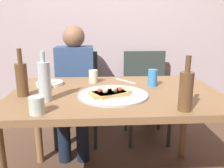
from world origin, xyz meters
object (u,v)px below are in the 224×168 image
object	(u,v)px
beer_bottle	(186,90)
pizza_slice_extra	(112,92)
plate_stack	(50,83)
pizza_slice_last	(108,93)
tumbler_far	(93,76)
soda_can	(153,78)
guest_in_sweater	(75,82)
pizza_tray	(113,95)
table_knife	(126,81)
chair_right	(146,89)
water_bottle	(22,78)
tumbler_near	(37,105)
dining_table	(116,104)
chair_left	(76,91)
wine_bottle	(44,81)

from	to	relation	value
beer_bottle	pizza_slice_extra	bearing A→B (deg)	142.91
beer_bottle	plate_stack	bearing A→B (deg)	144.86
pizza_slice_last	tumbler_far	bearing A→B (deg)	104.76
soda_can	guest_in_sweater	bearing A→B (deg)	137.33
tumbler_far	pizza_tray	bearing A→B (deg)	-69.44
pizza_tray	plate_stack	distance (m)	0.54
beer_bottle	table_knife	bearing A→B (deg)	110.01
soda_can	chair_right	xyz separation A→B (m)	(0.11, 0.72, -0.30)
pizza_tray	pizza_slice_last	size ratio (longest dim) A/B	1.79
chair_right	water_bottle	bearing A→B (deg)	42.71
tumbler_near	guest_in_sweater	bearing A→B (deg)	85.11
dining_table	beer_bottle	xyz separation A→B (m)	(0.34, -0.37, 0.20)
chair_left	chair_right	bearing A→B (deg)	-180.00
wine_bottle	chair_right	world-z (taller)	wine_bottle
dining_table	tumbler_near	xyz separation A→B (m)	(-0.43, -0.36, 0.13)
wine_bottle	table_knife	distance (m)	0.70
pizza_tray	beer_bottle	bearing A→B (deg)	-37.84
pizza_slice_last	wine_bottle	world-z (taller)	wine_bottle
tumbler_near	beer_bottle	bearing A→B (deg)	-0.11
pizza_tray	wine_bottle	distance (m)	0.43
chair_left	table_knife	bearing A→B (deg)	127.79
beer_bottle	pizza_tray	bearing A→B (deg)	142.16
tumbler_near	soda_can	xyz separation A→B (m)	(0.71, 0.49, 0.02)
beer_bottle	soda_can	bearing A→B (deg)	96.91
pizza_slice_last	dining_table	bearing A→B (deg)	61.59
pizza_slice_last	guest_in_sweater	xyz separation A→B (m)	(-0.28, 0.80, -0.13)
pizza_tray	table_knife	world-z (taller)	pizza_tray
beer_bottle	tumbler_near	xyz separation A→B (m)	(-0.77, 0.00, -0.07)
water_bottle	guest_in_sweater	world-z (taller)	guest_in_sweater
dining_table	water_bottle	size ratio (longest dim) A/B	4.66
beer_bottle	tumbler_far	world-z (taller)	beer_bottle
pizza_slice_extra	dining_table	bearing A→B (deg)	71.12
water_bottle	table_knife	world-z (taller)	water_bottle
soda_can	chair_right	bearing A→B (deg)	81.59
wine_bottle	chair_left	distance (m)	1.07
guest_in_sweater	water_bottle	bearing A→B (deg)	71.39
dining_table	pizza_slice_extra	xyz separation A→B (m)	(-0.03, -0.09, 0.11)
water_bottle	chair_left	xyz separation A→B (m)	(0.25, 0.90, -0.35)
chair_left	chair_right	distance (m)	0.72
beer_bottle	table_knife	xyz separation A→B (m)	(-0.23, 0.64, -0.11)
water_bottle	guest_in_sweater	distance (m)	0.82
pizza_tray	tumbler_near	world-z (taller)	tumbler_near
beer_bottle	table_knife	world-z (taller)	beer_bottle
soda_can	pizza_slice_extra	bearing A→B (deg)	-144.89
tumbler_near	chair_left	bearing A→B (deg)	85.72
water_bottle	table_knife	size ratio (longest dim) A/B	1.36
dining_table	guest_in_sweater	size ratio (longest dim) A/B	1.19
tumbler_near	chair_right	xyz separation A→B (m)	(0.81, 1.21, -0.28)
pizza_tray	tumbler_far	xyz separation A→B (m)	(-0.13, 0.34, 0.04)
guest_in_sweater	pizza_slice_last	bearing A→B (deg)	109.42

